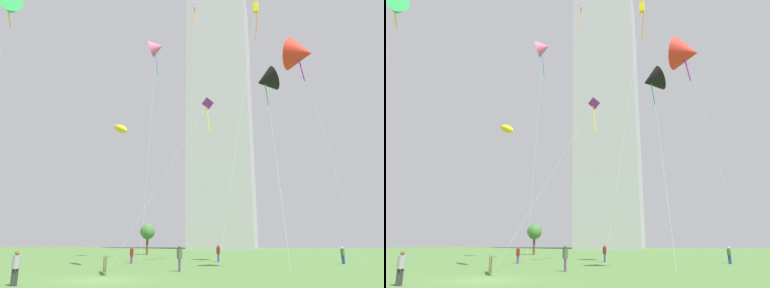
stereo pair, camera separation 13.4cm
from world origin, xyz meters
The scene contains 17 objects.
ground centered at (0.00, 0.00, 0.00)m, with size 280.00×280.00×0.00m, color #4C7538.
person_standing_0 centered at (-7.12, 14.82, 0.92)m, with size 0.36×0.36×1.60m.
person_standing_1 centered at (-2.03, -3.82, 0.92)m, with size 0.35×0.35×1.59m.
person_standing_2 centered at (12.18, 22.28, 0.93)m, with size 0.36×0.36×1.62m.
person_standing_3 centered at (1.45, 7.35, 1.04)m, with size 0.40×0.40×1.80m.
person_standing_4 centered at (-0.19, 21.06, 1.01)m, with size 0.39×0.39×1.75m.
kite_flying_0 centered at (-0.41, 18.69, 16.69)m, with size 6.36×9.74×17.66m.
kite_flying_1 centered at (10.69, 10.28, 16.80)m, with size 4.40×3.16×18.36m.
kite_flying_2 centered at (5.37, 20.39, 29.11)m, with size 2.83×8.68×30.18m.
kite_flying_3 centered at (-3.13, 21.68, 32.30)m, with size 4.17×8.83×33.62m.
kite_flying_4 centered at (-5.48, 9.27, 12.06)m, with size 11.34×3.23×13.13m.
kite_flying_5 centered at (6.10, 20.26, 19.61)m, with size 4.58×12.38×21.26m.
kite_flying_6 centered at (-10.23, 24.36, 29.65)m, with size 3.89×8.16×31.08m.
kite_flying_7 centered at (-14.21, 3.14, 23.21)m, with size 4.63×2.78×24.38m.
park_tree_1 centered at (-19.49, 39.93, 3.83)m, with size 2.55×2.55×5.21m.
distant_highrise_0 centered at (-28.49, 112.88, 52.76)m, with size 23.28×24.04×105.53m, color #A8A8AD.
event_banner centered at (-2.33, 3.71, 0.61)m, with size 2.03×2.59×1.14m.
Camera 2 is at (12.69, -17.19, 1.94)m, focal length 33.66 mm.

